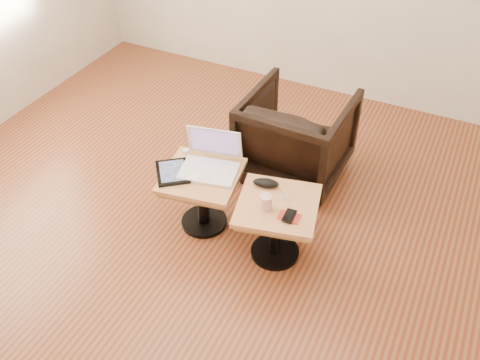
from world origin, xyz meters
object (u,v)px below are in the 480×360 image
at_px(side_table_right, 277,217).
at_px(striped_cup, 266,202).
at_px(side_table_left, 202,187).
at_px(laptop, 211,162).
at_px(armchair, 296,136).

distance_m(side_table_right, striped_cup, 0.18).
relative_size(side_table_left, laptop, 1.33).
bearing_deg(laptop, armchair, 53.46).
xyz_separation_m(laptop, striped_cup, (0.48, -0.20, -0.00)).
bearing_deg(side_table_left, side_table_right, -14.18).
bearing_deg(striped_cup, armchair, 99.35).
height_order(laptop, armchair, laptop).
height_order(side_table_right, laptop, laptop).
distance_m(side_table_left, armchair, 0.88).
bearing_deg(side_table_right, side_table_left, 162.82).
bearing_deg(side_table_right, armchair, 90.95).
height_order(striped_cup, armchair, armchair).
height_order(side_table_left, laptop, laptop).
bearing_deg(side_table_left, striped_cup, -22.47).
height_order(side_table_left, side_table_right, same).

